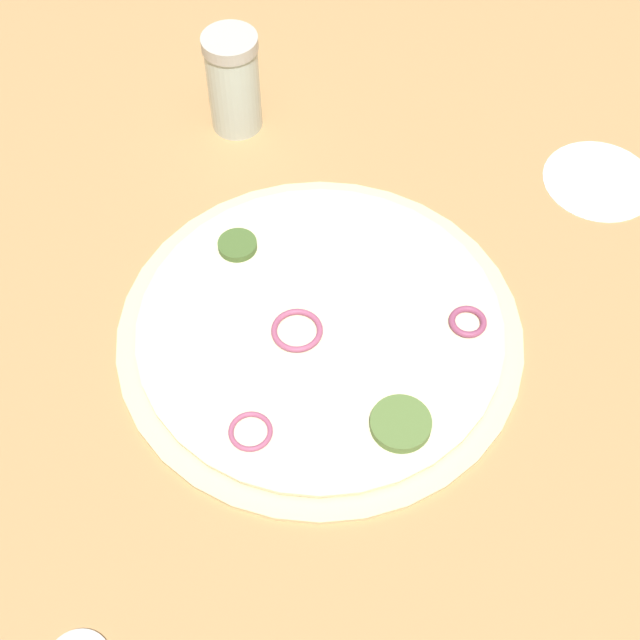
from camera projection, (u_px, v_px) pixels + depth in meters
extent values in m
plane|color=tan|center=(320.00, 333.00, 0.74)|extent=(3.00, 3.00, 0.00)
cylinder|color=beige|center=(320.00, 330.00, 0.73)|extent=(0.34, 0.34, 0.01)
cylinder|color=beige|center=(320.00, 326.00, 0.73)|extent=(0.30, 0.30, 0.00)
torus|color=#934266|center=(468.00, 322.00, 0.73)|extent=(0.03, 0.03, 0.01)
torus|color=#A34C70|center=(298.00, 332.00, 0.72)|extent=(0.04, 0.04, 0.01)
cylinder|color=#567538|center=(401.00, 424.00, 0.67)|extent=(0.05, 0.05, 0.01)
cylinder|color=#47662D|center=(237.00, 245.00, 0.77)|extent=(0.03, 0.03, 0.01)
torus|color=#A34C70|center=(251.00, 431.00, 0.67)|extent=(0.03, 0.03, 0.00)
cylinder|color=silver|center=(234.00, 88.00, 0.84)|extent=(0.05, 0.05, 0.09)
cylinder|color=beige|center=(230.00, 43.00, 0.80)|extent=(0.05, 0.05, 0.01)
cylinder|color=white|center=(599.00, 180.00, 0.84)|extent=(0.10, 0.10, 0.00)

